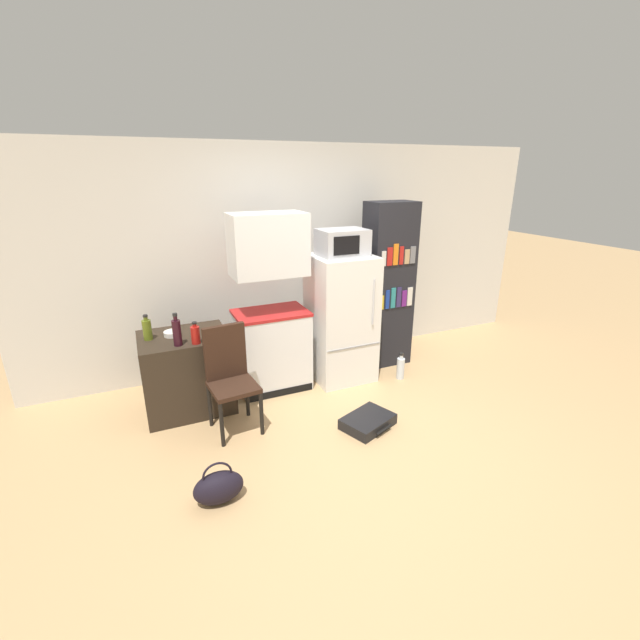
{
  "coord_description": "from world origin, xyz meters",
  "views": [
    {
      "loc": [
        -1.71,
        -2.74,
        2.27
      ],
      "look_at": [
        -0.12,
        0.85,
        0.89
      ],
      "focal_mm": 24.0,
      "sensor_mm": 36.0,
      "label": 1
    }
  ],
  "objects": [
    {
      "name": "bottle_ketchup_red",
      "position": [
        -1.28,
        1.02,
        0.86
      ],
      "size": [
        0.08,
        0.08,
        0.21
      ],
      "color": "#AD1914",
      "rests_on": "side_table"
    },
    {
      "name": "refrigerator",
      "position": [
        0.33,
        1.28,
        0.71
      ],
      "size": [
        0.66,
        0.66,
        1.41
      ],
      "color": "white",
      "rests_on": "ground_plane"
    },
    {
      "name": "chair",
      "position": [
        -1.05,
        0.77,
        0.56
      ],
      "size": [
        0.44,
        0.44,
        0.97
      ],
      "rotation": [
        0.0,
        0.0,
        0.1
      ],
      "color": "black",
      "rests_on": "ground_plane"
    },
    {
      "name": "bookshelf",
      "position": [
        1.01,
        1.42,
        0.97
      ],
      "size": [
        0.55,
        0.37,
        1.94
      ],
      "color": "black",
      "rests_on": "ground_plane"
    },
    {
      "name": "wall_back",
      "position": [
        0.2,
        2.0,
        1.28
      ],
      "size": [
        6.4,
        0.1,
        2.56
      ],
      "color": "silver",
      "rests_on": "ground_plane"
    },
    {
      "name": "side_table",
      "position": [
        -1.37,
        1.27,
        0.39
      ],
      "size": [
        0.82,
        0.67,
        0.77
      ],
      "color": "#2D2319",
      "rests_on": "ground_plane"
    },
    {
      "name": "handbag",
      "position": [
        -1.37,
        -0.17,
        0.12
      ],
      "size": [
        0.36,
        0.2,
        0.33
      ],
      "color": "black",
      "rests_on": "ground_plane"
    },
    {
      "name": "ground_plane",
      "position": [
        0.0,
        0.0,
        0.0
      ],
      "size": [
        24.0,
        24.0,
        0.0
      ],
      "primitive_type": "plane",
      "color": "tan"
    },
    {
      "name": "microwave",
      "position": [
        0.33,
        1.28,
        1.55
      ],
      "size": [
        0.5,
        0.38,
        0.28
      ],
      "color": "#B7B7BC",
      "rests_on": "refrigerator"
    },
    {
      "name": "bottle_olive_oil",
      "position": [
        -1.68,
        1.3,
        0.88
      ],
      "size": [
        0.08,
        0.08,
        0.24
      ],
      "color": "#566619",
      "rests_on": "side_table"
    },
    {
      "name": "water_bottle_front",
      "position": [
        0.92,
        0.93,
        0.13
      ],
      "size": [
        0.09,
        0.09,
        0.32
      ],
      "color": "silver",
      "rests_on": "ground_plane"
    },
    {
      "name": "kitchen_hutch",
      "position": [
        -0.47,
        1.35,
        0.86
      ],
      "size": [
        0.76,
        0.51,
        1.88
      ],
      "color": "white",
      "rests_on": "ground_plane"
    },
    {
      "name": "bowl",
      "position": [
        -1.46,
        1.31,
        0.8
      ],
      "size": [
        0.16,
        0.16,
        0.04
      ],
      "color": "silver",
      "rests_on": "side_table"
    },
    {
      "name": "bottle_wine_dark",
      "position": [
        -1.44,
        1.04,
        0.9
      ],
      "size": [
        0.08,
        0.08,
        0.31
      ],
      "color": "black",
      "rests_on": "side_table"
    },
    {
      "name": "suitcase_large_flat",
      "position": [
        0.09,
        0.23,
        0.05
      ],
      "size": [
        0.56,
        0.48,
        0.1
      ],
      "rotation": [
        0.0,
        0.0,
        0.37
      ],
      "color": "black",
      "rests_on": "ground_plane"
    }
  ]
}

